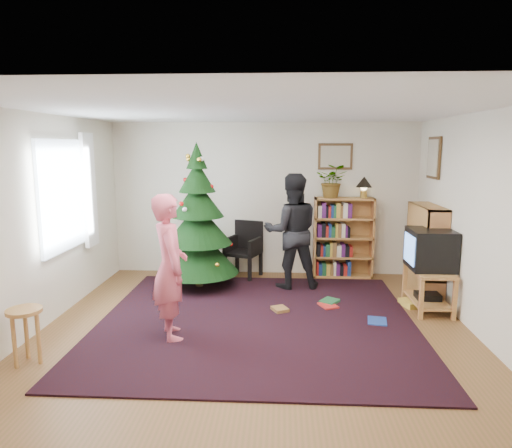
# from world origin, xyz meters

# --- Properties ---
(floor) EXTENTS (5.00, 5.00, 0.00)m
(floor) POSITION_xyz_m (0.00, 0.00, 0.00)
(floor) COLOR brown
(floor) RESTS_ON ground
(ceiling) EXTENTS (5.00, 5.00, 0.00)m
(ceiling) POSITION_xyz_m (0.00, 0.00, 2.50)
(ceiling) COLOR white
(ceiling) RESTS_ON wall_back
(wall_back) EXTENTS (5.00, 0.02, 2.50)m
(wall_back) POSITION_xyz_m (0.00, 2.50, 1.25)
(wall_back) COLOR silver
(wall_back) RESTS_ON floor
(wall_front) EXTENTS (5.00, 0.02, 2.50)m
(wall_front) POSITION_xyz_m (0.00, -2.50, 1.25)
(wall_front) COLOR silver
(wall_front) RESTS_ON floor
(wall_left) EXTENTS (0.02, 5.00, 2.50)m
(wall_left) POSITION_xyz_m (-2.50, 0.00, 1.25)
(wall_left) COLOR silver
(wall_left) RESTS_ON floor
(wall_right) EXTENTS (0.02, 5.00, 2.50)m
(wall_right) POSITION_xyz_m (2.50, 0.00, 1.25)
(wall_right) COLOR silver
(wall_right) RESTS_ON floor
(rug) EXTENTS (3.80, 3.60, 0.02)m
(rug) POSITION_xyz_m (0.00, 0.30, 0.01)
(rug) COLOR black
(rug) RESTS_ON floor
(window_pane) EXTENTS (0.04, 1.20, 1.40)m
(window_pane) POSITION_xyz_m (-2.47, 0.60, 1.50)
(window_pane) COLOR silver
(window_pane) RESTS_ON wall_left
(curtain) EXTENTS (0.06, 0.35, 1.60)m
(curtain) POSITION_xyz_m (-2.43, 1.30, 1.50)
(curtain) COLOR white
(curtain) RESTS_ON wall_left
(picture_back) EXTENTS (0.55, 0.03, 0.42)m
(picture_back) POSITION_xyz_m (1.15, 2.48, 1.95)
(picture_back) COLOR #4C3319
(picture_back) RESTS_ON wall_back
(picture_right) EXTENTS (0.03, 0.50, 0.60)m
(picture_right) POSITION_xyz_m (2.48, 1.75, 1.95)
(picture_right) COLOR #4C3319
(picture_right) RESTS_ON wall_right
(christmas_tree) EXTENTS (1.20, 1.20, 2.18)m
(christmas_tree) POSITION_xyz_m (-0.94, 1.62, 0.91)
(christmas_tree) COLOR #3F2816
(christmas_tree) RESTS_ON rug
(bookshelf_back) EXTENTS (0.95, 0.30, 1.30)m
(bookshelf_back) POSITION_xyz_m (1.30, 2.34, 0.66)
(bookshelf_back) COLOR #B47140
(bookshelf_back) RESTS_ON floor
(bookshelf_right) EXTENTS (0.30, 0.95, 1.30)m
(bookshelf_right) POSITION_xyz_m (2.34, 1.44, 0.66)
(bookshelf_right) COLOR #B47140
(bookshelf_right) RESTS_ON floor
(tv_stand) EXTENTS (0.46, 0.83, 0.55)m
(tv_stand) POSITION_xyz_m (2.22, 0.86, 0.32)
(tv_stand) COLOR #B47140
(tv_stand) RESTS_ON floor
(crt_tv) EXTENTS (0.54, 0.59, 0.51)m
(crt_tv) POSITION_xyz_m (2.22, 0.86, 0.81)
(crt_tv) COLOR black
(crt_tv) RESTS_ON tv_stand
(armchair) EXTENTS (0.64, 0.65, 0.91)m
(armchair) POSITION_xyz_m (-0.32, 2.30, 0.49)
(armchair) COLOR black
(armchair) RESTS_ON rug
(stool) EXTENTS (0.34, 0.34, 0.56)m
(stool) POSITION_xyz_m (-2.20, -0.91, 0.43)
(stool) COLOR #B47140
(stool) RESTS_ON floor
(person_standing) EXTENTS (0.59, 0.70, 1.62)m
(person_standing) POSITION_xyz_m (-0.93, -0.21, 0.81)
(person_standing) COLOR #D25468
(person_standing) RESTS_ON rug
(person_by_chair) EXTENTS (0.91, 0.75, 1.73)m
(person_by_chair) POSITION_xyz_m (0.45, 1.70, 0.86)
(person_by_chair) COLOR black
(person_by_chair) RESTS_ON rug
(potted_plant) EXTENTS (0.57, 0.52, 0.53)m
(potted_plant) POSITION_xyz_m (1.10, 2.34, 1.57)
(potted_plant) COLOR gray
(potted_plant) RESTS_ON bookshelf_back
(table_lamp) EXTENTS (0.26, 0.26, 0.34)m
(table_lamp) POSITION_xyz_m (1.60, 2.34, 1.53)
(table_lamp) COLOR #A57F33
(table_lamp) RESTS_ON bookshelf_back
(floor_clutter) EXTENTS (1.97, 0.85, 0.08)m
(floor_clutter) POSITION_xyz_m (1.13, 0.74, 0.04)
(floor_clutter) COLOR #A51E19
(floor_clutter) RESTS_ON rug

